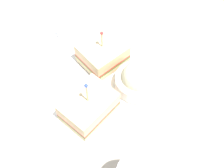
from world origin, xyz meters
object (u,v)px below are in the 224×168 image
Objects in this scene: plate at (112,90)px; fork at (68,29)px; sandwich_half_front at (102,53)px; sandwich_half_back at (89,107)px; coleslaw_bowl at (137,79)px; knife at (58,15)px.

plate is 20.43cm from fork.
sandwich_half_back reaches higher than sandwich_half_front.
fork is (10.14, 21.41, -3.03)cm from sandwich_half_back.
coleslaw_bowl is at bearing -7.00° from sandwich_half_back.
sandwich_half_front is 13.45cm from fork.
coleslaw_bowl is at bearing -30.40° from plate.
sandwich_half_back reaches higher than fork.
sandwich_half_back is 0.89× the size of fork.
sandwich_half_front reaches higher than coleslaw_bowl.
sandwich_half_front is 0.73× the size of fork.
coleslaw_bowl is at bearing -83.19° from sandwich_half_front.
plate is 2.46× the size of knife.
sandwich_half_front reaches higher than knife.
plate is at bearing -99.01° from fork.
fork is at bearing 64.65° from sandwich_half_back.
sandwich_half_front is at bearing 64.87° from plate.
knife is at bearing 87.96° from sandwich_half_front.
fork is at bearing 80.99° from plate.
plate is 2.65× the size of sandwich_half_back.
knife is (3.97, 25.25, -0.23)cm from plate.
coleslaw_bowl reaches higher than plate.
coleslaw_bowl reaches higher than fork.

